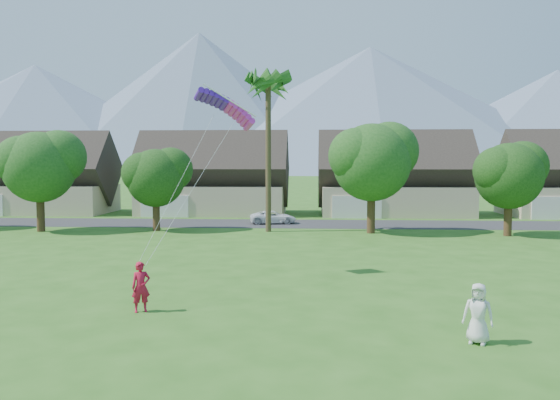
# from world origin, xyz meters

# --- Properties ---
(ground) EXTENTS (500.00, 500.00, 0.00)m
(ground) POSITION_xyz_m (0.00, 0.00, 0.00)
(ground) COLOR #2D6019
(ground) RESTS_ON ground
(street) EXTENTS (90.00, 7.00, 0.01)m
(street) POSITION_xyz_m (0.00, 34.00, 0.01)
(street) COLOR #2D2D30
(street) RESTS_ON ground
(kite_flyer) EXTENTS (0.80, 0.70, 1.86)m
(kite_flyer) POSITION_xyz_m (-4.82, 5.11, 0.93)
(kite_flyer) COLOR #B81530
(kite_flyer) RESTS_ON ground
(watcher) EXTENTS (1.06, 0.90, 1.84)m
(watcher) POSITION_xyz_m (6.46, 2.27, 0.92)
(watcher) COLOR silver
(watcher) RESTS_ON ground
(parked_car) EXTENTS (4.39, 2.58, 1.15)m
(parked_car) POSITION_xyz_m (-2.03, 34.00, 0.57)
(parked_car) COLOR white
(parked_car) RESTS_ON ground
(mountain_ridge) EXTENTS (540.00, 240.00, 70.00)m
(mountain_ridge) POSITION_xyz_m (10.40, 260.00, 29.07)
(mountain_ridge) COLOR slate
(mountain_ridge) RESTS_ON ground
(houses_row) EXTENTS (72.75, 8.19, 8.86)m
(houses_row) POSITION_xyz_m (0.49, 42.99, 3.44)
(houses_row) COLOR beige
(houses_row) RESTS_ON ground
(tree_row) EXTENTS (62.27, 6.67, 8.45)m
(tree_row) POSITION_xyz_m (-1.14, 27.92, 4.89)
(tree_row) COLOR #47301C
(tree_row) RESTS_ON ground
(fan_palm) EXTENTS (3.00, 3.00, 13.80)m
(fan_palm) POSITION_xyz_m (-2.00, 28.50, 11.80)
(fan_palm) COLOR #4C3D26
(fan_palm) RESTS_ON ground
(parafoil_kite) EXTENTS (3.22, 1.35, 0.50)m
(parafoil_kite) POSITION_xyz_m (-2.70, 12.09, 8.22)
(parafoil_kite) COLOR #5017AF
(parafoil_kite) RESTS_ON ground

